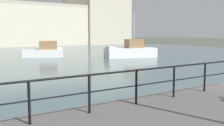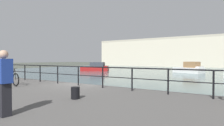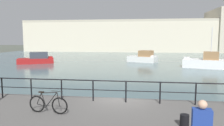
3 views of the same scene
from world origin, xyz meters
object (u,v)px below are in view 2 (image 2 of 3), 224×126
at_px(harbor_building, 224,51).
at_px(mooring_bollard, 75,93).
at_px(moored_small_launch, 189,69).
at_px(standing_person, 4,82).
at_px(parked_bicycle, 11,79).
at_px(moored_red_daysailer, 96,67).

bearing_deg(harbor_building, mooring_bollard, -93.45).
relative_size(moored_small_launch, standing_person, 3.31).
height_order(parked_bicycle, standing_person, standing_person).
xyz_separation_m(moored_small_launch, mooring_bollard, (1.02, -31.03, 0.48)).
xyz_separation_m(harbor_building, standing_person, (-4.04, -67.46, -3.15)).
xyz_separation_m(moored_small_launch, parked_bicycle, (-4.38, -30.34, 0.65)).
bearing_deg(moored_small_launch, moored_red_daysailer, -144.65).
bearing_deg(mooring_bollard, moored_red_daysailer, 125.48).
distance_m(parked_bicycle, standing_person, 6.17).
relative_size(moored_small_launch, mooring_bollard, 12.72).
height_order(harbor_building, moored_red_daysailer, harbor_building).
height_order(moored_small_launch, parked_bicycle, moored_small_launch).
bearing_deg(mooring_bollard, harbor_building, 86.55).
height_order(mooring_bollard, standing_person, standing_person).
xyz_separation_m(mooring_bollard, standing_person, (-0.13, -2.49, 0.64)).
bearing_deg(parked_bicycle, moored_small_launch, 87.85).
height_order(harbor_building, moored_small_launch, harbor_building).
bearing_deg(standing_person, moored_small_launch, 8.02).
relative_size(parked_bicycle, standing_person, 1.05).
distance_m(harbor_building, moored_red_daysailer, 44.83).
bearing_deg(mooring_bollard, parked_bicycle, 172.79).
bearing_deg(moored_small_launch, parked_bicycle, -76.30).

